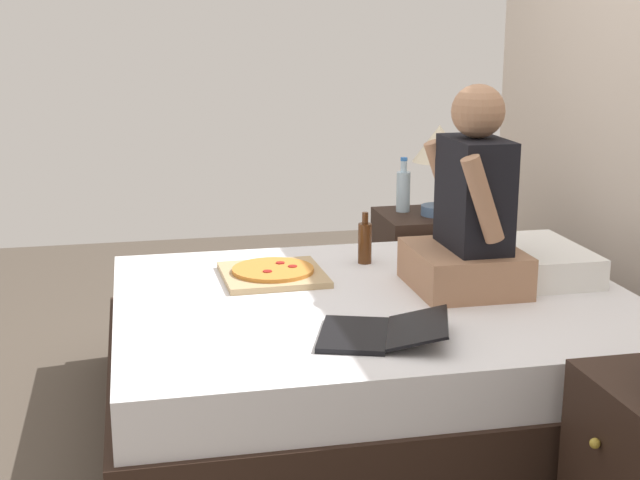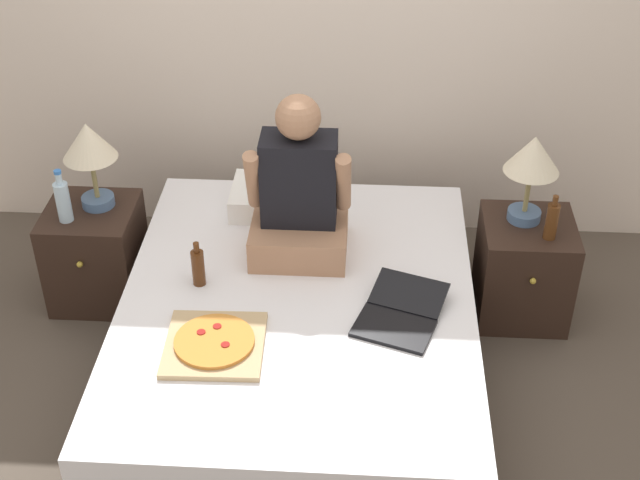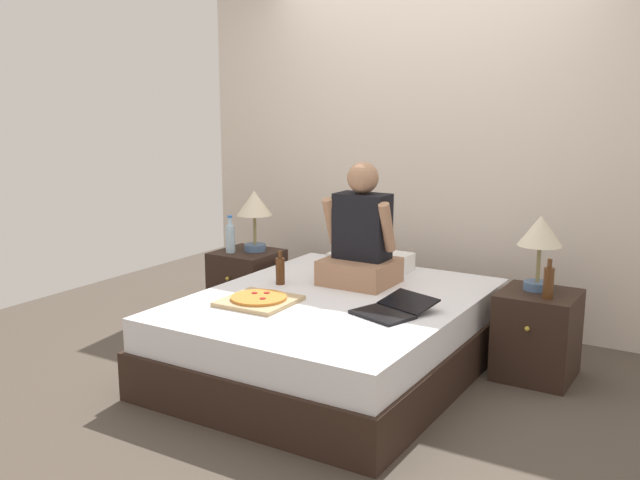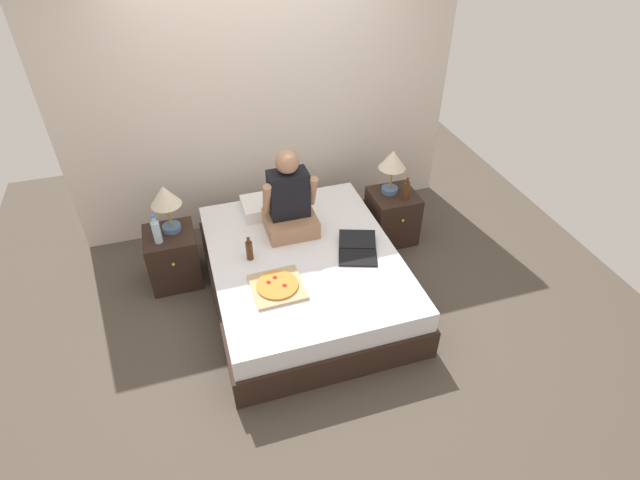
% 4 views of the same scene
% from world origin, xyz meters
% --- Properties ---
extents(ground_plane, '(5.79, 5.79, 0.00)m').
position_xyz_m(ground_plane, '(0.00, 0.00, 0.00)').
color(ground_plane, '#4C4238').
extents(wall_back, '(3.79, 0.12, 2.50)m').
position_xyz_m(wall_back, '(0.00, 1.36, 1.25)').
color(wall_back, beige).
rests_on(wall_back, ground).
extents(bed, '(1.59, 1.99, 0.47)m').
position_xyz_m(bed, '(0.00, 0.00, 0.23)').
color(bed, black).
rests_on(bed, ground).
extents(nightstand_left, '(0.44, 0.47, 0.52)m').
position_xyz_m(nightstand_left, '(-1.08, 0.55, 0.26)').
color(nightstand_left, black).
rests_on(nightstand_left, ground).
extents(lamp_on_left_nightstand, '(0.26, 0.26, 0.45)m').
position_xyz_m(lamp_on_left_nightstand, '(-1.04, 0.60, 0.85)').
color(lamp_on_left_nightstand, '#4C6B93').
rests_on(lamp_on_left_nightstand, nightstand_left).
extents(water_bottle, '(0.07, 0.07, 0.28)m').
position_xyz_m(water_bottle, '(-1.16, 0.46, 0.63)').
color(water_bottle, silver).
rests_on(water_bottle, nightstand_left).
extents(nightstand_right, '(0.44, 0.47, 0.52)m').
position_xyz_m(nightstand_right, '(1.08, 0.55, 0.26)').
color(nightstand_right, black).
rests_on(nightstand_right, ground).
extents(lamp_on_right_nightstand, '(0.26, 0.26, 0.45)m').
position_xyz_m(lamp_on_right_nightstand, '(1.05, 0.60, 0.85)').
color(lamp_on_right_nightstand, '#4C6B93').
rests_on(lamp_on_right_nightstand, nightstand_right).
extents(beer_bottle, '(0.06, 0.06, 0.23)m').
position_xyz_m(beer_bottle, '(1.15, 0.45, 0.62)').
color(beer_bottle, '#512D14').
rests_on(beer_bottle, nightstand_right).
extents(pillow, '(0.52, 0.34, 0.12)m').
position_xyz_m(pillow, '(-0.12, 0.72, 0.53)').
color(pillow, white).
rests_on(pillow, bed).
extents(person_seated, '(0.47, 0.40, 0.78)m').
position_xyz_m(person_seated, '(-0.02, 0.37, 0.76)').
color(person_seated, '#A37556').
rests_on(person_seated, bed).
extents(laptop, '(0.43, 0.49, 0.07)m').
position_xyz_m(laptop, '(0.44, -0.13, 0.49)').
color(laptop, black).
rests_on(laptop, bed).
extents(pizza_box, '(0.41, 0.41, 0.05)m').
position_xyz_m(pizza_box, '(-0.31, -0.34, 0.49)').
color(pizza_box, tan).
rests_on(pizza_box, bed).
extents(beer_bottle_on_bed, '(0.06, 0.06, 0.22)m').
position_xyz_m(beer_bottle_on_bed, '(-0.44, 0.08, 0.56)').
color(beer_bottle_on_bed, '#4C2811').
rests_on(beer_bottle_on_bed, bed).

